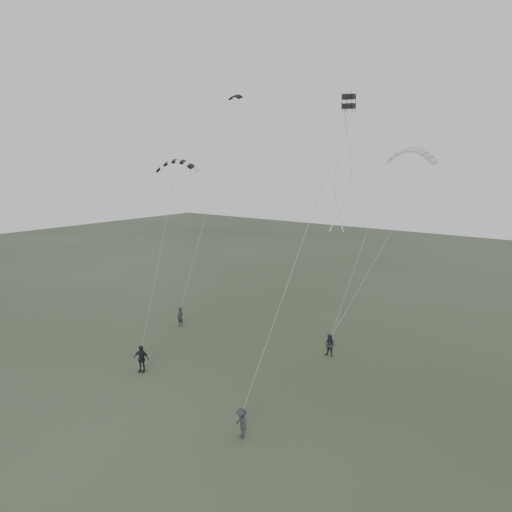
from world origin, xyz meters
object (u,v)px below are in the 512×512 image
Objects in this scene: flyer_right at (330,345)px; flyer_far at (241,423)px; flyer_left at (180,317)px; kite_dark_small at (235,96)px; kite_pale_large at (411,150)px; kite_striped at (177,161)px; flyer_center at (141,359)px; kite_box at (349,101)px.

flyer_far is (1.58, -11.42, -0.03)m from flyer_right.
kite_dark_small reaches higher than flyer_left.
flyer_left is at bearing -151.09° from kite_pale_large.
kite_pale_large is at bearing 115.60° from flyer_far.
flyer_far is 0.53× the size of kite_striped.
kite_dark_small reaches higher than kite_pale_large.
kite_dark_small reaches higher than flyer_center.
kite_box is at bearing -34.20° from kite_striped.
flyer_center is 21.48m from kite_dark_small.
flyer_far is 0.41× the size of kite_pale_large.
kite_striped reaches higher than flyer_center.
flyer_center is (4.38, -7.62, 0.09)m from flyer_left.
flyer_far is 25.90m from kite_dark_small.
flyer_center is 2.50× the size of kite_box.
kite_dark_small is (-2.73, 12.67, 17.13)m from flyer_center.
flyer_center is at bearing -109.38° from kite_striped.
kite_dark_small is at bearing 162.15° from flyer_right.
flyer_left is 12.62m from flyer_right.
flyer_center is 9.93m from flyer_far.
flyer_right is at bearing -4.37° from kite_dark_small.
kite_box is (11.61, 4.07, 14.96)m from flyer_center.
kite_striped reaches higher than flyer_left.
flyer_right is 16.31m from kite_box.
kite_box is (15.99, -3.55, 15.04)m from flyer_left.
flyer_center is at bearing -131.79° from flyer_right.
kite_striped is at bearing 175.01° from flyer_far.
flyer_left is 21.60m from kite_pale_large.
kite_striped is at bearing -135.72° from kite_pale_large.
kite_box is (1.90, 6.18, 15.08)m from flyer_far.
flyer_left is 12.99m from kite_striped.
flyer_far is at bearing -36.15° from flyer_left.
kite_striped is at bearing -152.93° from flyer_right.
kite_striped reaches higher than flyer_far.
kite_pale_large reaches higher than flyer_right.
kite_box reaches higher than flyer_center.
flyer_right is (12.51, 1.69, -0.01)m from flyer_left.
kite_striped is at bearing -44.54° from flyer_left.
flyer_far is (9.71, -2.11, -0.13)m from flyer_center.
kite_dark_small reaches higher than flyer_right.
flyer_far is at bearing -63.86° from kite_striped.
kite_box is (12.64, -0.43, 2.88)m from kite_striped.
kite_pale_large is at bearing 82.53° from kite_box.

